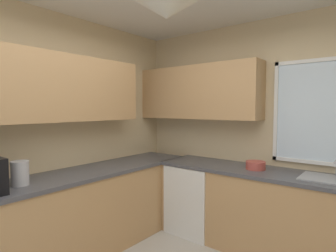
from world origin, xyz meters
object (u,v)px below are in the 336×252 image
dishwasher (196,198)px  kettle (20,173)px  bowl (256,165)px  sink_assembly (335,179)px

dishwasher → kettle: 2.08m
kettle → bowl: bearing=53.9°
kettle → bowl: 2.38m
dishwasher → sink_assembly: bearing=1.4°
sink_assembly → bowl: 0.76m
sink_assembly → dishwasher: bearing=-178.6°
dishwasher → bowl: (0.76, 0.03, 0.52)m
dishwasher → sink_assembly: sink_assembly is taller
kettle → sink_assembly: kettle is taller
kettle → bowl: (1.40, 1.92, -0.06)m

